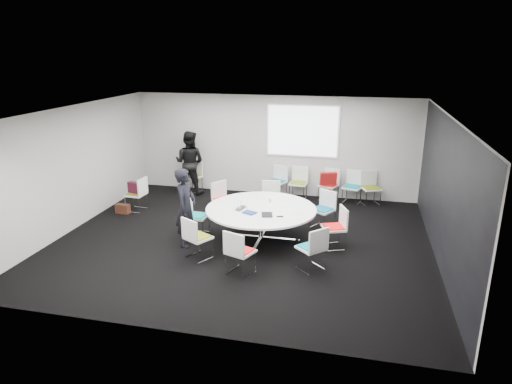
% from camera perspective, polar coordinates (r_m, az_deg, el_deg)
% --- Properties ---
extents(room_shell, '(8.08, 7.08, 2.88)m').
position_cam_1_polar(room_shell, '(9.55, -1.16, 1.63)').
color(room_shell, black).
rests_on(room_shell, ground).
extents(conference_table, '(2.38, 2.38, 0.73)m').
position_cam_1_polar(conference_table, '(9.88, 0.63, -2.97)').
color(conference_table, silver).
rests_on(conference_table, ground).
extents(projection_screen, '(1.90, 0.03, 1.35)m').
position_cam_1_polar(projection_screen, '(12.65, 5.83, 7.57)').
color(projection_screen, white).
rests_on(projection_screen, room_shell).
extents(chair_ring_a, '(0.59, 0.59, 0.88)m').
position_cam_1_polar(chair_ring_a, '(9.73, 9.69, -5.35)').
color(chair_ring_a, silver).
rests_on(chair_ring_a, ground).
extents(chair_ring_b, '(0.62, 0.62, 0.88)m').
position_cam_1_polar(chair_ring_b, '(10.72, 8.31, -3.09)').
color(chair_ring_b, silver).
rests_on(chair_ring_b, ground).
extents(chair_ring_c, '(0.55, 0.54, 0.88)m').
position_cam_1_polar(chair_ring_c, '(11.34, 1.92, -1.75)').
color(chair_ring_c, silver).
rests_on(chair_ring_c, ground).
extents(chair_ring_d, '(0.63, 0.64, 0.88)m').
position_cam_1_polar(chair_ring_d, '(11.32, -4.04, -1.81)').
color(chair_ring_d, silver).
rests_on(chair_ring_d, ground).
extents(chair_ring_e, '(0.46, 0.47, 0.88)m').
position_cam_1_polar(chair_ring_e, '(10.31, -7.40, -3.91)').
color(chair_ring_e, silver).
rests_on(chair_ring_e, ground).
extents(chair_ring_f, '(0.62, 0.62, 0.88)m').
position_cam_1_polar(chair_ring_f, '(9.18, -7.27, -6.66)').
color(chair_ring_f, silver).
rests_on(chair_ring_f, ground).
extents(chair_ring_g, '(0.59, 0.58, 0.88)m').
position_cam_1_polar(chair_ring_g, '(8.52, -1.99, -8.52)').
color(chair_ring_g, silver).
rests_on(chair_ring_g, ground).
extents(chair_ring_h, '(0.64, 0.64, 0.88)m').
position_cam_1_polar(chair_ring_h, '(8.73, 6.93, -7.97)').
color(chair_ring_h, silver).
rests_on(chair_ring_h, ground).
extents(chair_back_a, '(0.59, 0.58, 0.88)m').
position_cam_1_polar(chair_back_a, '(12.83, 2.62, 0.54)').
color(chair_back_a, silver).
rests_on(chair_back_a, ground).
extents(chair_back_b, '(0.49, 0.48, 0.88)m').
position_cam_1_polar(chair_back_b, '(12.74, 5.30, 0.36)').
color(chair_back_b, silver).
rests_on(chair_back_b, ground).
extents(chair_back_c, '(0.60, 0.59, 0.88)m').
position_cam_1_polar(chair_back_c, '(12.66, 9.05, 0.11)').
color(chair_back_c, silver).
rests_on(chair_back_c, ground).
extents(chair_back_d, '(0.56, 0.55, 0.88)m').
position_cam_1_polar(chair_back_d, '(12.61, 11.90, -0.13)').
color(chair_back_d, silver).
rests_on(chair_back_d, ground).
extents(chair_back_e, '(0.60, 0.59, 0.88)m').
position_cam_1_polar(chair_back_e, '(12.61, 14.10, -0.27)').
color(chair_back_e, silver).
rests_on(chair_back_e, ground).
extents(chair_spare_left, '(0.47, 0.49, 0.88)m').
position_cam_1_polar(chair_spare_left, '(12.13, -14.65, -1.02)').
color(chair_spare_left, silver).
rests_on(chair_spare_left, ground).
extents(chair_person_back, '(0.60, 0.60, 0.88)m').
position_cam_1_polar(chair_person_back, '(13.48, -7.91, 1.24)').
color(chair_person_back, silver).
rests_on(chair_person_back, ground).
extents(person_main, '(0.40, 0.61, 1.68)m').
position_cam_1_polar(person_main, '(9.65, -8.77, -1.92)').
color(person_main, black).
rests_on(person_main, ground).
extents(person_back, '(0.93, 0.75, 1.81)m').
position_cam_1_polar(person_back, '(13.17, -8.31, 3.67)').
color(person_back, black).
rests_on(person_back, ground).
extents(laptop, '(0.26, 0.36, 0.03)m').
position_cam_1_polar(laptop, '(9.76, -1.66, -2.07)').
color(laptop, '#333338').
rests_on(laptop, conference_table).
extents(laptop_lid, '(0.16, 0.27, 0.22)m').
position_cam_1_polar(laptop_lid, '(9.86, -2.22, -1.16)').
color(laptop_lid, silver).
rests_on(laptop_lid, conference_table).
extents(notebook_black, '(0.28, 0.34, 0.02)m').
position_cam_1_polar(notebook_black, '(9.41, 1.38, -2.85)').
color(notebook_black, black).
rests_on(notebook_black, conference_table).
extents(tablet_folio, '(0.32, 0.29, 0.03)m').
position_cam_1_polar(tablet_folio, '(9.52, -0.83, -2.59)').
color(tablet_folio, navy).
rests_on(tablet_folio, conference_table).
extents(papers_right, '(0.37, 0.34, 0.00)m').
position_cam_1_polar(papers_right, '(9.98, 3.58, -1.73)').
color(papers_right, white).
rests_on(papers_right, conference_table).
extents(papers_front, '(0.31, 0.22, 0.00)m').
position_cam_1_polar(papers_front, '(9.59, 4.92, -2.56)').
color(papers_front, white).
rests_on(papers_front, conference_table).
extents(cup, '(0.08, 0.08, 0.09)m').
position_cam_1_polar(cup, '(10.19, 1.72, -1.02)').
color(cup, white).
rests_on(cup, conference_table).
extents(phone, '(0.15, 0.09, 0.01)m').
position_cam_1_polar(phone, '(9.34, 3.02, -3.07)').
color(phone, black).
rests_on(phone, conference_table).
extents(maroon_bag, '(0.42, 0.23, 0.28)m').
position_cam_1_polar(maroon_bag, '(12.04, -14.83, 0.54)').
color(maroon_bag, '#431124').
rests_on(maroon_bag, chair_spare_left).
extents(brown_bag, '(0.37, 0.18, 0.24)m').
position_cam_1_polar(brown_bag, '(12.09, -16.32, -2.02)').
color(brown_bag, '#3F2014').
rests_on(brown_bag, ground).
extents(red_jacket, '(0.47, 0.28, 0.36)m').
position_cam_1_polar(red_jacket, '(12.32, 9.03, 1.69)').
color(red_jacket, '#A11413').
rests_on(red_jacket, chair_back_c).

